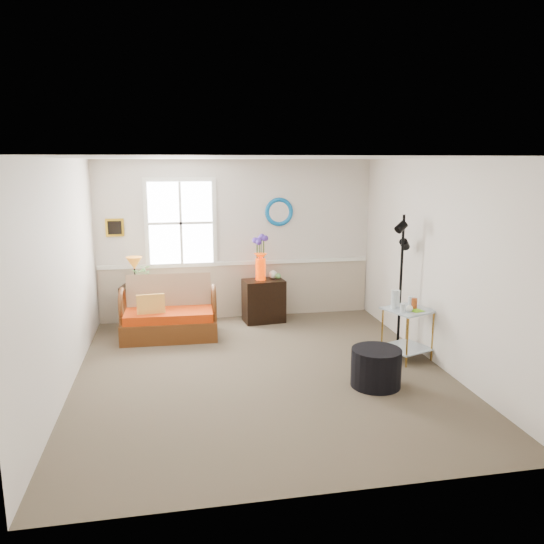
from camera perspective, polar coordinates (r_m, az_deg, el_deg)
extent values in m
cube|color=brown|center=(6.67, -1.02, -10.78)|extent=(4.50, 5.00, 0.01)
cube|color=white|center=(6.16, -1.11, 12.17)|extent=(4.50, 5.00, 0.01)
cube|color=beige|center=(8.73, -3.80, 3.46)|extent=(4.50, 0.01, 2.60)
cube|color=beige|center=(3.92, 5.07, -6.96)|extent=(4.50, 0.01, 2.60)
cube|color=beige|center=(6.32, -21.60, -0.53)|extent=(0.01, 5.00, 2.60)
cube|color=beige|center=(7.01, 17.38, 0.90)|extent=(0.01, 5.00, 2.60)
cube|color=tan|center=(8.87, -3.71, -2.00)|extent=(4.46, 0.02, 0.90)
cube|color=white|center=(8.76, -3.74, 0.97)|extent=(4.46, 0.04, 0.06)
cube|color=gold|center=(8.66, -16.56, 4.61)|extent=(0.28, 0.03, 0.28)
torus|color=#1477B3|center=(8.76, 0.76, 6.49)|extent=(0.47, 0.07, 0.47)
imported|color=#548746|center=(8.39, -13.65, -0.57)|extent=(0.36, 0.38, 0.26)
cylinder|color=black|center=(6.35, 11.12, -10.05)|extent=(0.76, 0.76, 0.45)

